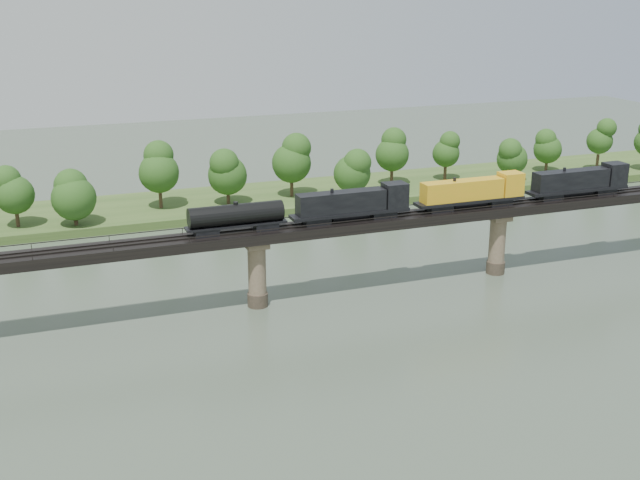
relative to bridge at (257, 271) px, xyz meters
name	(u,v)px	position (x,y,z in m)	size (l,w,h in m)	color
ground	(332,402)	(0.00, -30.00, -5.46)	(400.00, 400.00, 0.00)	#3A4838
far_bank	(184,207)	(0.00, 55.00, -4.66)	(300.00, 24.00, 1.60)	#355020
bridge	(257,271)	(0.00, 0.00, 0.00)	(236.00, 30.00, 11.50)	#473A2D
bridge_superstructure	(256,228)	(0.00, 0.00, 6.33)	(220.00, 4.90, 0.75)	black
far_treeline	(145,177)	(-8.21, 50.52, 3.37)	(289.06, 17.54, 13.60)	#382619
freight_train	(433,196)	(27.95, 0.00, 8.46)	(73.64, 2.87, 5.07)	black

